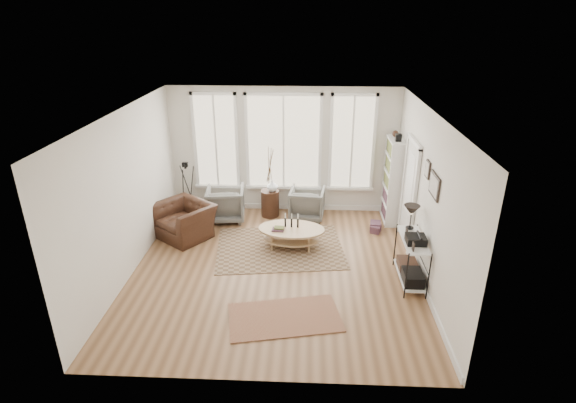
{
  "coord_description": "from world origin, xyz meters",
  "views": [
    {
      "loc": [
        0.56,
        -7.15,
        4.42
      ],
      "look_at": [
        0.2,
        0.6,
        1.1
      ],
      "focal_mm": 28.0,
      "sensor_mm": 36.0,
      "label": 1
    }
  ],
  "objects_px": {
    "low_shelf": "(411,255)",
    "armchair_left": "(226,204)",
    "coffee_table": "(291,232)",
    "accent_chair": "(184,220)",
    "side_table": "(270,182)",
    "bookcase": "(393,180)",
    "armchair_right": "(307,203)"
  },
  "relations": [
    {
      "from": "coffee_table",
      "to": "bookcase",
      "type": "bearing_deg",
      "value": 32.34
    },
    {
      "from": "low_shelf",
      "to": "armchair_right",
      "type": "height_order",
      "value": "low_shelf"
    },
    {
      "from": "low_shelf",
      "to": "coffee_table",
      "type": "relative_size",
      "value": 0.95
    },
    {
      "from": "bookcase",
      "to": "accent_chair",
      "type": "bearing_deg",
      "value": -167.23
    },
    {
      "from": "armchair_left",
      "to": "side_table",
      "type": "distance_m",
      "value": 1.11
    },
    {
      "from": "accent_chair",
      "to": "armchair_right",
      "type": "bearing_deg",
      "value": 58.87
    },
    {
      "from": "coffee_table",
      "to": "armchair_right",
      "type": "distance_m",
      "value": 1.44
    },
    {
      "from": "bookcase",
      "to": "low_shelf",
      "type": "relative_size",
      "value": 1.58
    },
    {
      "from": "bookcase",
      "to": "coffee_table",
      "type": "distance_m",
      "value": 2.66
    },
    {
      "from": "accent_chair",
      "to": "coffee_table",
      "type": "bearing_deg",
      "value": 27.44
    },
    {
      "from": "side_table",
      "to": "accent_chair",
      "type": "distance_m",
      "value": 2.09
    },
    {
      "from": "coffee_table",
      "to": "low_shelf",
      "type": "bearing_deg",
      "value": -28.08
    },
    {
      "from": "low_shelf",
      "to": "armchair_left",
      "type": "distance_m",
      "value": 4.37
    },
    {
      "from": "side_table",
      "to": "armchair_right",
      "type": "bearing_deg",
      "value": -4.94
    },
    {
      "from": "bookcase",
      "to": "side_table",
      "type": "bearing_deg",
      "value": 177.9
    },
    {
      "from": "coffee_table",
      "to": "side_table",
      "type": "xyz_separation_m",
      "value": [
        -0.54,
        1.48,
        0.51
      ]
    },
    {
      "from": "coffee_table",
      "to": "accent_chair",
      "type": "xyz_separation_m",
      "value": [
        -2.26,
        0.38,
        0.04
      ]
    },
    {
      "from": "coffee_table",
      "to": "side_table",
      "type": "distance_m",
      "value": 1.66
    },
    {
      "from": "low_shelf",
      "to": "armchair_left",
      "type": "relative_size",
      "value": 1.54
    },
    {
      "from": "armchair_left",
      "to": "armchair_right",
      "type": "height_order",
      "value": "armchair_left"
    },
    {
      "from": "armchair_right",
      "to": "accent_chair",
      "type": "height_order",
      "value": "accent_chair"
    },
    {
      "from": "side_table",
      "to": "bookcase",
      "type": "bearing_deg",
      "value": -2.1
    },
    {
      "from": "low_shelf",
      "to": "coffee_table",
      "type": "xyz_separation_m",
      "value": [
        -2.13,
        1.14,
        -0.18
      ]
    },
    {
      "from": "side_table",
      "to": "accent_chair",
      "type": "bearing_deg",
      "value": -147.14
    },
    {
      "from": "bookcase",
      "to": "armchair_left",
      "type": "xyz_separation_m",
      "value": [
        -3.72,
        -0.15,
        -0.57
      ]
    },
    {
      "from": "low_shelf",
      "to": "armchair_left",
      "type": "height_order",
      "value": "low_shelf"
    },
    {
      "from": "bookcase",
      "to": "armchair_right",
      "type": "relative_size",
      "value": 2.64
    },
    {
      "from": "coffee_table",
      "to": "accent_chair",
      "type": "distance_m",
      "value": 2.29
    },
    {
      "from": "low_shelf",
      "to": "side_table",
      "type": "height_order",
      "value": "side_table"
    },
    {
      "from": "side_table",
      "to": "low_shelf",
      "type": "bearing_deg",
      "value": -44.43
    },
    {
      "from": "low_shelf",
      "to": "armchair_right",
      "type": "bearing_deg",
      "value": 125.59
    },
    {
      "from": "side_table",
      "to": "coffee_table",
      "type": "bearing_deg",
      "value": -69.88
    }
  ]
}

